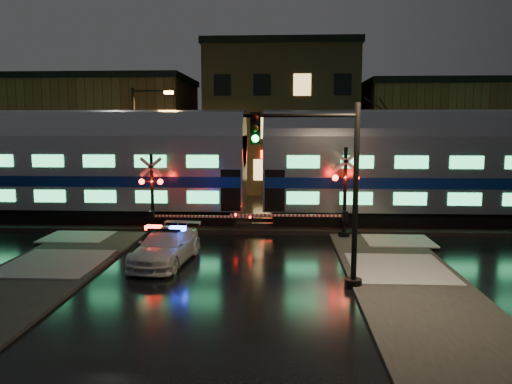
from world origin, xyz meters
TOP-DOWN VIEW (x-y plane):
  - ground at (0.00, 0.00)m, footprint 120.00×120.00m
  - ballast at (0.00, 5.00)m, footprint 90.00×4.20m
  - sidewalk_left at (-6.50, -6.00)m, footprint 4.00×20.00m
  - sidewalk_right at (6.50, -6.00)m, footprint 4.00×20.00m
  - building_left at (-13.00, 22.00)m, footprint 14.00×10.00m
  - building_mid at (2.00, 22.50)m, footprint 12.00×11.00m
  - building_right at (15.00, 22.00)m, footprint 12.00×10.00m
  - train at (0.70, 5.00)m, footprint 51.00×3.12m
  - police_car at (-2.35, -2.29)m, footprint 2.36×4.73m
  - crossing_signal_right at (4.79, 2.31)m, footprint 6.14×0.67m
  - crossing_signal_left at (-3.73, 2.30)m, footprint 5.65×0.65m
  - traffic_light at (3.61, -5.00)m, footprint 3.93×0.70m
  - streetlight at (-6.60, 9.00)m, footprint 2.55×0.27m

SIDE VIEW (x-z plane):
  - ground at x=0.00m, z-range 0.00..0.00m
  - sidewalk_left at x=-6.50m, z-range 0.00..0.12m
  - sidewalk_right at x=6.50m, z-range 0.00..0.12m
  - ballast at x=0.00m, z-range 0.00..0.24m
  - police_car at x=-2.35m, z-range -0.07..1.40m
  - crossing_signal_left at x=-3.73m, z-range -0.35..3.65m
  - crossing_signal_right at x=4.79m, z-range -0.37..3.98m
  - traffic_light at x=3.61m, z-range 0.19..6.27m
  - train at x=0.70m, z-range 0.42..6.35m
  - building_right at x=15.00m, z-range 0.00..8.50m
  - streetlight at x=-6.60m, z-range 0.58..8.20m
  - building_left at x=-13.00m, z-range 0.00..9.00m
  - building_mid at x=2.00m, z-range 0.00..11.50m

